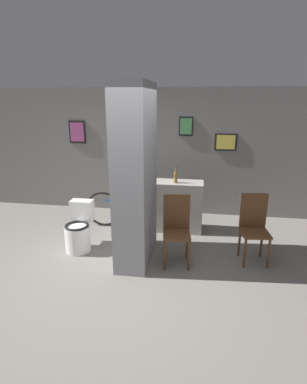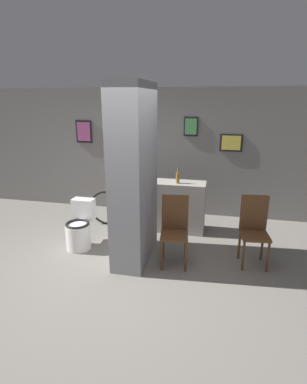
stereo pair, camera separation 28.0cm
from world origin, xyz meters
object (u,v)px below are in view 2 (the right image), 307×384
at_px(chair_by_doorway, 254,228).
at_px(bottle_tall, 178,177).
at_px(chair_near_pillar, 175,228).
at_px(bicycle, 130,209).
at_px(toilet, 80,229).

relative_size(chair_by_doorway, bottle_tall, 3.42).
height_order(chair_near_pillar, chair_by_doorway, same).
height_order(bicycle, bottle_tall, bottle_tall).
xyz_separation_m(chair_near_pillar, bicycle, (-1.02, 1.12, -0.20)).
distance_m(bicycle, bottle_tall, 1.13).
bearing_deg(toilet, bicycle, 58.94).
relative_size(toilet, bottle_tall, 2.57).
xyz_separation_m(chair_by_doorway, bottle_tall, (-1.26, 0.86, 0.48)).
height_order(chair_near_pillar, bottle_tall, bottle_tall).
height_order(chair_near_pillar, bicycle, chair_near_pillar).
relative_size(chair_by_doorway, bicycle, 0.63).
xyz_separation_m(toilet, chair_near_pillar, (1.60, -0.16, 0.24)).
distance_m(toilet, bottle_tall, 1.90).
height_order(toilet, bottle_tall, bottle_tall).
bearing_deg(chair_by_doorway, bicycle, 151.45).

